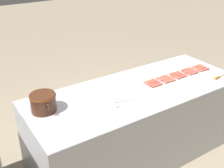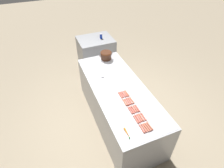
{
  "view_description": "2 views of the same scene",
  "coord_description": "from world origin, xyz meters",
  "views": [
    {
      "loc": [
        -2.13,
        1.72,
        2.34
      ],
      "look_at": [
        0.13,
        0.24,
        0.97
      ],
      "focal_mm": 45.54,
      "sensor_mm": 36.0,
      "label": 1
    },
    {
      "loc": [
        -1.09,
        -2.33,
        3.11
      ],
      "look_at": [
        -0.09,
        0.11,
        0.92
      ],
      "focal_mm": 29.13,
      "sensor_mm": 36.0,
      "label": 2
    }
  ],
  "objects": [
    {
      "name": "ground_plane",
      "position": [
        0.0,
        0.0,
        0.0
      ],
      "size": [
        20.0,
        20.0,
        0.0
      ],
      "primitive_type": "plane",
      "color": "gray"
    },
    {
      "name": "griddle_counter",
      "position": [
        0.0,
        0.0,
        0.45
      ],
      "size": [
        0.95,
        2.44,
        0.9
      ],
      "color": "#ADAFB5",
      "rests_on": "ground_plane"
    },
    {
      "name": "back_cabinet",
      "position": [
        0.17,
        1.9,
        0.5
      ],
      "size": [
        0.9,
        0.75,
        0.99
      ],
      "primitive_type": "cube",
      "color": "#939599",
      "rests_on": "ground_plane"
    },
    {
      "name": "hot_dog_0",
      "position": [
        -0.07,
        -1.0,
        0.91
      ],
      "size": [
        0.03,
        0.17,
        0.03
      ],
      "color": "#CA5E4B",
      "rests_on": "griddle_counter"
    },
    {
      "name": "hot_dog_1",
      "position": [
        -0.07,
        -0.81,
        0.91
      ],
      "size": [
        0.03,
        0.17,
        0.03
      ],
      "color": "#CC614E",
      "rests_on": "griddle_counter"
    },
    {
      "name": "hot_dog_2",
      "position": [
        -0.07,
        -0.61,
        0.91
      ],
      "size": [
        0.03,
        0.17,
        0.03
      ],
      "color": "#C95E50",
      "rests_on": "griddle_counter"
    },
    {
      "name": "hot_dog_3",
      "position": [
        -0.07,
        -0.42,
        0.91
      ],
      "size": [
        0.04,
        0.17,
        0.03
      ],
      "color": "#C86849",
      "rests_on": "griddle_counter"
    },
    {
      "name": "hot_dog_4",
      "position": [
        -0.07,
        -0.22,
        0.91
      ],
      "size": [
        0.03,
        0.17,
        0.03
      ],
      "color": "#CC5E48",
      "rests_on": "griddle_counter"
    },
    {
      "name": "hot_dog_5",
      "position": [
        -0.03,
        -0.99,
        0.91
      ],
      "size": [
        0.03,
        0.17,
        0.03
      ],
      "color": "#C35F4B",
      "rests_on": "griddle_counter"
    },
    {
      "name": "hot_dog_6",
      "position": [
        -0.03,
        -0.81,
        0.91
      ],
      "size": [
        0.03,
        0.17,
        0.03
      ],
      "color": "#CD5C4F",
      "rests_on": "griddle_counter"
    },
    {
      "name": "hot_dog_7",
      "position": [
        -0.03,
        -0.61,
        0.91
      ],
      "size": [
        0.03,
        0.17,
        0.03
      ],
      "color": "#C85B4D",
      "rests_on": "griddle_counter"
    },
    {
      "name": "hot_dog_8",
      "position": [
        -0.03,
        -0.42,
        0.91
      ],
      "size": [
        0.03,
        0.17,
        0.03
      ],
      "color": "#C45E4F",
      "rests_on": "griddle_counter"
    },
    {
      "name": "hot_dog_9",
      "position": [
        -0.03,
        -0.22,
        0.91
      ],
      "size": [
        0.03,
        0.17,
        0.03
      ],
      "color": "#C45B4E",
      "rests_on": "griddle_counter"
    },
    {
      "name": "hot_dog_10",
      "position": [
        0.0,
        -1.0,
        0.91
      ],
      "size": [
        0.04,
        0.17,
        0.03
      ],
      "color": "#C66648",
      "rests_on": "griddle_counter"
    },
    {
      "name": "hot_dog_11",
      "position": [
        -0.0,
        -0.8,
        0.91
      ],
      "size": [
        0.03,
        0.17,
        0.03
      ],
      "color": "#C7614C",
      "rests_on": "griddle_counter"
    },
    {
      "name": "hot_dog_12",
      "position": [
        0.0,
        -0.61,
        0.91
      ],
      "size": [
        0.03,
        0.17,
        0.03
      ],
      "color": "#CD5F49",
      "rests_on": "griddle_counter"
    },
    {
      "name": "hot_dog_13",
      "position": [
        -0.0,
        -0.41,
        0.91
      ],
      "size": [
        0.03,
        0.17,
        0.03
      ],
      "color": "#BF6050",
      "rests_on": "griddle_counter"
    },
    {
      "name": "hot_dog_14",
      "position": [
        0.0,
        -0.22,
        0.91
      ],
      "size": [
        0.03,
        0.17,
        0.03
      ],
      "color": "#C75C4E",
      "rests_on": "griddle_counter"
    },
    {
      "name": "hot_dog_15",
      "position": [
        0.03,
        -1.0,
        0.91
      ],
      "size": [
        0.03,
        0.17,
        0.03
      ],
      "color": "#C16751",
      "rests_on": "griddle_counter"
    },
    {
      "name": "hot_dog_16",
      "position": [
        0.03,
        -0.81,
        0.91
      ],
      "size": [
        0.03,
        0.17,
        0.03
      ],
      "color": "#C16149",
      "rests_on": "griddle_counter"
    },
    {
      "name": "hot_dog_17",
      "position": [
        0.04,
        -0.61,
        0.91
      ],
      "size": [
        0.03,
        0.17,
        0.03
      ],
      "color": "#C9624D",
      "rests_on": "griddle_counter"
    },
    {
      "name": "hot_dog_18",
      "position": [
        0.03,
        -0.42,
        0.91
      ],
      "size": [
        0.04,
        0.17,
        0.03
      ],
      "color": "#C86250",
      "rests_on": "griddle_counter"
    },
    {
      "name": "hot_dog_19",
      "position": [
        0.04,
        -0.22,
        0.91
      ],
      "size": [
        0.03,
        0.17,
        0.03
      ],
      "color": "#CC6149",
      "rests_on": "griddle_counter"
    },
    {
      "name": "hot_dog_20",
      "position": [
        0.07,
        -0.99,
        0.91
      ],
      "size": [
        0.04,
        0.17,
        0.03
      ],
      "color": "#BF6449",
      "rests_on": "griddle_counter"
    },
    {
      "name": "hot_dog_21",
      "position": [
        0.07,
        -0.81,
        0.91
      ],
      "size": [
        0.03,
        0.17,
        0.03
      ],
      "color": "#CC5E49",
      "rests_on": "griddle_counter"
    },
    {
      "name": "hot_dog_22",
      "position": [
        0.07,
        -0.61,
        0.91
      ],
      "size": [
        0.03,
        0.17,
        0.03
      ],
      "color": "#CB5D51",
      "rests_on": "griddle_counter"
    },
    {
      "name": "hot_dog_23",
      "position": [
        0.07,
        -0.41,
        0.91
      ],
      "size": [
        0.03,
        0.17,
        0.03
      ],
      "color": "#C16647",
      "rests_on": "griddle_counter"
    },
    {
      "name": "hot_dog_24",
      "position": [
        0.07,
        -0.22,
        0.91
      ],
      "size": [
        0.04,
        0.17,
        0.03
      ],
      "color": "#C46447",
      "rests_on": "griddle_counter"
    },
    {
      "name": "bean_pot",
      "position": [
        0.14,
        1.01,
        1.0
      ],
      "size": [
        0.31,
        0.25,
        0.18
      ],
      "color": "#472616",
      "rests_on": "griddle_counter"
    },
    {
      "name": "serving_spoon",
      "position": [
        -0.16,
        0.36,
        0.91
      ],
      "size": [
        0.1,
        0.27,
        0.02
      ],
      "color": "#B7B7BC",
      "rests_on": "griddle_counter"
    },
    {
      "name": "carrot",
      "position": [
        -0.3,
        -0.98,
        0.92
      ],
      "size": [
        0.04,
        0.18,
        0.03
      ],
      "color": "orange",
      "rests_on": "griddle_counter"
    },
    {
      "name": "soda_can",
      "position": [
        0.32,
        1.87,
        1.05
      ],
      "size": [
        0.07,
        0.07,
        0.12
      ],
      "color": "#1938B2",
      "rests_on": "back_cabinet"
    }
  ]
}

